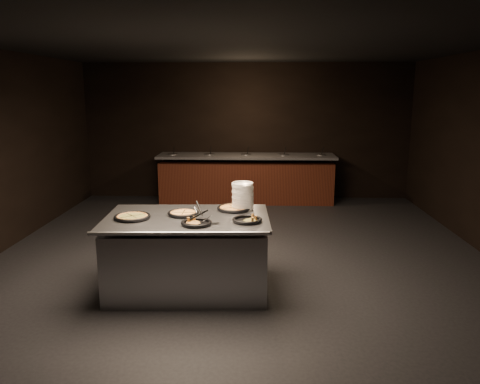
{
  "coord_description": "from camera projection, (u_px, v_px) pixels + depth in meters",
  "views": [
    {
      "loc": [
        0.21,
        -6.15,
        2.31
      ],
      "look_at": [
        -0.02,
        0.3,
        0.91
      ],
      "focal_mm": 35.0,
      "sensor_mm": 36.0,
      "label": 1
    }
  ],
  "objects": [
    {
      "name": "plate_stack",
      "position": [
        243.0,
        196.0,
        5.66
      ],
      "size": [
        0.26,
        0.26,
        0.33
      ],
      "primitive_type": "cylinder",
      "color": "silver",
      "rests_on": "serving_counter"
    },
    {
      "name": "room",
      "position": [
        240.0,
        157.0,
        6.19
      ],
      "size": [
        7.02,
        8.02,
        2.92
      ],
      "color": "black",
      "rests_on": "ground"
    },
    {
      "name": "server_left",
      "position": [
        197.0,
        209.0,
        5.38
      ],
      "size": [
        0.22,
        0.3,
        0.17
      ],
      "rotation": [
        0.0,
        0.0,
        2.2
      ],
      "color": "#AAACB1",
      "rests_on": "serving_counter"
    },
    {
      "name": "pan_cheese_slices_a",
      "position": [
        234.0,
        208.0,
        5.67
      ],
      "size": [
        0.42,
        0.42,
        0.04
      ],
      "rotation": [
        0.0,
        0.0,
        0.48
      ],
      "color": "black",
      "rests_on": "serving_counter"
    },
    {
      "name": "pan_veggie_whole",
      "position": [
        132.0,
        217.0,
        5.28
      ],
      "size": [
        0.41,
        0.41,
        0.04
      ],
      "rotation": [
        0.0,
        0.0,
        0.68
      ],
      "color": "black",
      "rests_on": "serving_counter"
    },
    {
      "name": "pan_cheese_whole",
      "position": [
        183.0,
        213.0,
        5.44
      ],
      "size": [
        0.37,
        0.37,
        0.04
      ],
      "rotation": [
        0.0,
        0.0,
        -0.01
      ],
      "color": "black",
      "rests_on": "serving_counter"
    },
    {
      "name": "server_right",
      "position": [
        203.0,
        217.0,
        5.07
      ],
      "size": [
        0.32,
        0.1,
        0.15
      ],
      "rotation": [
        0.0,
        0.0,
        0.08
      ],
      "color": "#AAACB1",
      "rests_on": "serving_counter"
    },
    {
      "name": "serving_counter",
      "position": [
        188.0,
        255.0,
        5.46
      ],
      "size": [
        1.92,
        1.27,
        0.9
      ],
      "rotation": [
        0.0,
        0.0,
        0.04
      ],
      "color": "#AAACB1",
      "rests_on": "ground"
    },
    {
      "name": "pan_veggie_slices",
      "position": [
        247.0,
        220.0,
        5.16
      ],
      "size": [
        0.33,
        0.33,
        0.04
      ],
      "rotation": [
        0.0,
        0.0,
        -0.85
      ],
      "color": "black",
      "rests_on": "serving_counter"
    },
    {
      "name": "salad_bar",
      "position": [
        246.0,
        181.0,
        9.88
      ],
      "size": [
        3.7,
        0.83,
        1.18
      ],
      "color": "#5E2816",
      "rests_on": "ground"
    },
    {
      "name": "pan_cheese_slices_b",
      "position": [
        196.0,
        223.0,
        5.04
      ],
      "size": [
        0.34,
        0.34,
        0.04
      ],
      "rotation": [
        0.0,
        0.0,
        1.93
      ],
      "color": "black",
      "rests_on": "serving_counter"
    }
  ]
}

